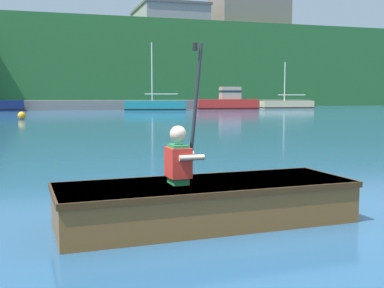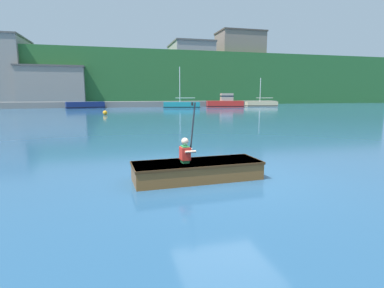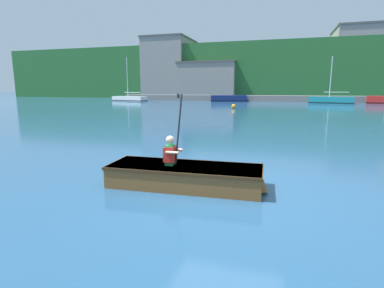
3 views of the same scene
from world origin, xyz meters
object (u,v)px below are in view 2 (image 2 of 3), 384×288
moored_boat_dock_east_inner (225,102)px  channel_buoy (105,113)px  moored_boat_dock_west_end (261,104)px  moored_boat_dock_center_near (182,105)px  person_paddler (185,151)px  moored_boat_dock_west_inner (85,105)px  rowboat_foreground (199,169)px

moored_boat_dock_east_inner → channel_buoy: bearing=-142.3°
moored_boat_dock_west_end → moored_boat_dock_center_near: moored_boat_dock_center_near is taller
person_paddler → channel_buoy: (-2.53, 24.16, -0.49)m
channel_buoy → moored_boat_dock_center_near: bearing=50.4°
moored_boat_dock_center_near → moored_boat_dock_west_end: bearing=9.3°
moored_boat_dock_east_inner → channel_buoy: (-17.84, -13.77, -0.53)m
moored_boat_dock_center_near → moored_boat_dock_east_inner: (7.22, 0.92, 0.32)m
moored_boat_dock_center_near → channel_buoy: 16.67m
person_paddler → channel_buoy: bearing=96.0°
moored_boat_dock_west_end → moored_boat_dock_center_near: 14.38m
moored_boat_dock_west_inner → moored_boat_dock_center_near: 13.98m
moored_boat_dock_west_inner → channel_buoy: bearing=-78.2°
rowboat_foreground → person_paddler: 0.58m
moored_boat_dock_east_inner → moored_boat_dock_west_inner: bearing=176.2°
moored_boat_dock_center_near → channel_buoy: size_ratio=8.30×
moored_boat_dock_center_near → moored_boat_dock_east_inner: size_ratio=1.00×
moored_boat_dock_center_near → moored_boat_dock_east_inner: moored_boat_dock_center_near is taller
moored_boat_dock_west_end → channel_buoy: moored_boat_dock_west_end is taller
moored_boat_dock_west_inner → person_paddler: 39.74m
moored_boat_dock_west_end → person_paddler: (-22.28, -39.32, 0.32)m
moored_boat_dock_east_inner → channel_buoy: 22.54m
moored_boat_dock_west_inner → moored_boat_dock_east_inner: size_ratio=0.93×
rowboat_foreground → channel_buoy: (-2.86, 24.14, -0.03)m
moored_boat_dock_west_end → rowboat_foreground: size_ratio=1.69×
moored_boat_dock_center_near → rowboat_foreground: (-7.75, -36.99, -0.18)m
moored_boat_dock_west_end → person_paddler: size_ratio=3.83×
person_paddler → moored_boat_dock_west_end: bearing=60.5°
moored_boat_dock_east_inner → moored_boat_dock_center_near: bearing=-172.8°
rowboat_foreground → moored_boat_dock_west_inner: bearing=98.7°
moored_boat_dock_center_near → person_paddler: size_ratio=4.21×
moored_boat_dock_west_inner → person_paddler: (5.70, -39.33, 0.27)m
moored_boat_dock_center_near → person_paddler: (-8.09, -37.01, 0.29)m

